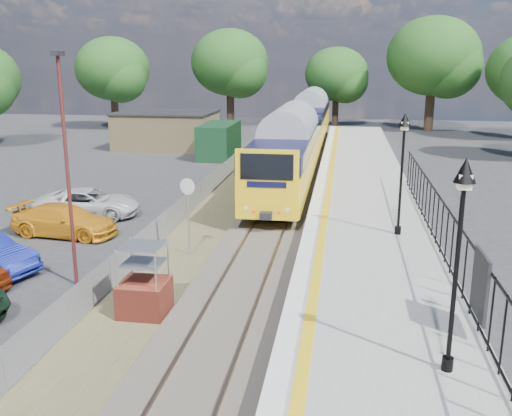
% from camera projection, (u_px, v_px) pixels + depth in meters
% --- Properties ---
extents(ground, '(120.00, 120.00, 0.00)m').
position_uv_depth(ground, '(231.00, 313.00, 17.05)').
color(ground, '#2D2D30').
rests_on(ground, ground).
extents(track_bed, '(5.90, 80.00, 0.29)m').
position_uv_depth(track_bed, '(262.00, 222.00, 26.35)').
color(track_bed, '#473F38').
rests_on(track_bed, ground).
extents(platform, '(5.00, 70.00, 0.90)m').
position_uv_depth(platform, '(366.00, 229.00, 23.97)').
color(platform, gray).
rests_on(platform, ground).
extents(platform_edge, '(0.90, 70.00, 0.01)m').
position_uv_depth(platform_edge, '(317.00, 217.00, 24.16)').
color(platform_edge, silver).
rests_on(platform_edge, platform).
extents(victorian_lamp_south, '(0.44, 0.44, 4.60)m').
position_uv_depth(victorian_lamp_south, '(461.00, 217.00, 11.33)').
color(victorian_lamp_south, black).
rests_on(victorian_lamp_south, platform).
extents(victorian_lamp_north, '(0.44, 0.44, 4.60)m').
position_uv_depth(victorian_lamp_north, '(403.00, 145.00, 20.93)').
color(victorian_lamp_north, black).
rests_on(victorian_lamp_north, platform).
extents(palisade_fence, '(0.12, 26.00, 2.00)m').
position_uv_depth(palisade_fence, '(451.00, 242.00, 17.76)').
color(palisade_fence, black).
rests_on(palisade_fence, platform).
extents(wire_fence, '(0.06, 52.00, 1.20)m').
position_uv_depth(wire_fence, '(196.00, 197.00, 29.00)').
color(wire_fence, '#999EA3').
rests_on(wire_fence, ground).
extents(outbuilding, '(10.80, 10.10, 3.12)m').
position_uv_depth(outbuilding, '(176.00, 132.00, 48.14)').
color(outbuilding, tan).
rests_on(outbuilding, ground).
extents(tree_line, '(56.80, 43.80, 11.88)m').
position_uv_depth(tree_line, '(329.00, 68.00, 55.37)').
color(tree_line, '#332319').
rests_on(tree_line, ground).
extents(train, '(2.82, 40.83, 3.51)m').
position_uv_depth(train, '(303.00, 128.00, 43.46)').
color(train, yellow).
rests_on(train, ground).
extents(brick_plinth, '(1.37, 1.37, 2.20)m').
position_uv_depth(brick_plinth, '(144.00, 281.00, 16.67)').
color(brick_plinth, maroon).
rests_on(brick_plinth, ground).
extents(speed_sign, '(0.61, 0.20, 3.08)m').
position_uv_depth(speed_sign, '(188.00, 203.00, 21.42)').
color(speed_sign, '#999EA3').
rests_on(speed_sign, ground).
extents(carpark_lamp, '(0.25, 0.50, 7.60)m').
position_uv_depth(carpark_lamp, '(66.00, 158.00, 18.15)').
color(carpark_lamp, '#541E1C').
rests_on(carpark_lamp, ground).
extents(car_yellow, '(4.80, 2.36, 1.34)m').
position_uv_depth(car_yellow, '(65.00, 221.00, 24.44)').
color(car_yellow, orange).
rests_on(car_yellow, ground).
extents(car_white, '(5.18, 2.93, 1.37)m').
position_uv_depth(car_white, '(88.00, 203.00, 27.36)').
color(car_white, silver).
rests_on(car_white, ground).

